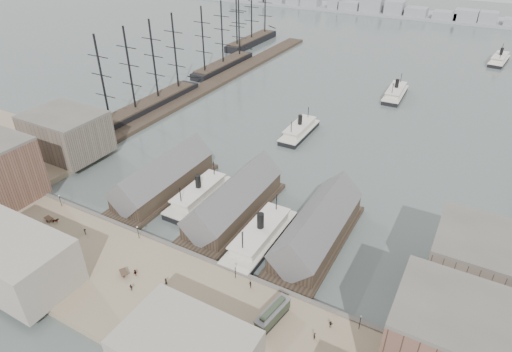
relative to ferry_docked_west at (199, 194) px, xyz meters
The scene contains 37 objects.
ground 21.89m from the ferry_docked_west, 53.34° to the right, with size 900.00×900.00×0.00m, color #495553.
quay 39.68m from the ferry_docked_west, 70.87° to the right, with size 180.00×30.00×2.00m, color #87755B.
seawall 26.15m from the ferry_docked_west, 60.17° to the right, with size 180.00×1.20×2.30m, color #59544C.
west_wharf 99.19m from the ferry_docked_west, 123.68° to the left, with size 10.00×220.00×1.60m, color #2D231C.
ferry_shed_west 13.24m from the ferry_docked_west, behind, with size 14.00×42.00×12.60m.
ferry_shed_center 13.24m from the ferry_docked_west, ahead, with size 14.00×42.00×12.60m.
ferry_shed_east 39.08m from the ferry_docked_west, ahead, with size 14.00×42.00×12.60m.
warehouse_west_back 57.40m from the ferry_docked_west, behind, with size 26.00×20.00×14.00m, color #60564C.
warehouse_east_back 81.36m from the ferry_docked_west, ahead, with size 28.00×20.00×15.00m, color #60564C.
street_bldg_west 52.63m from the ferry_docked_west, 108.97° to the right, with size 30.00×16.00×12.00m, color gray.
lamp_post_far_w 40.36m from the ferry_docked_west, 142.60° to the right, with size 0.44×0.44×3.92m.
lamp_post_near_w 24.68m from the ferry_docked_west, 94.67° to the right, with size 0.44×0.44×3.92m.
lamp_post_near_e 37.27m from the ferry_docked_west, 41.15° to the right, with size 0.44×0.44×3.92m.
lamp_post_far_e 63.00m from the ferry_docked_west, 22.87° to the right, with size 0.44×0.44×3.92m.
far_shore 316.87m from the ferry_docked_west, 88.02° to the left, with size 500.00×40.00×15.72m.
ferry_docked_west is the anchor object (origin of this frame).
ferry_docked_east 27.35m from the ferry_docked_west, 18.05° to the right, with size 8.61×28.71×10.25m.
ferry_open_near 57.71m from the ferry_docked_west, 81.96° to the left, with size 7.79×25.31×9.01m.
ferry_open_mid 121.71m from the ferry_docked_west, 75.05° to the left, with size 8.96×26.69×9.43m.
ferry_open_far 216.02m from the ferry_docked_west, 70.60° to the left, with size 11.06×27.36×9.50m.
sailing_ship_near 77.60m from the ferry_docked_west, 142.67° to the left, with size 9.32×64.18×38.30m.
sailing_ship_mid 132.19m from the ferry_docked_west, 119.59° to the left, with size 8.94×51.65×36.75m.
sailing_ship_far 187.50m from the ferry_docked_west, 114.62° to the left, with size 9.78×54.31×40.19m.
tram 52.04m from the ferry_docked_west, 37.19° to the right, with size 4.14×10.19×3.52m.
horse_cart_left 41.11m from the ferry_docked_west, 131.31° to the right, with size 4.81×2.01×1.68m.
horse_cart_center 36.24m from the ferry_docked_west, 80.98° to the right, with size 4.62×3.55×1.45m.
horse_cart_right 46.70m from the ferry_docked_west, 62.34° to the right, with size 4.78×2.14×1.70m.
pedestrian_0 51.04m from the ferry_docked_west, 144.57° to the right, with size 0.65×0.48×1.79m, color black.
pedestrian_1 52.21m from the ferry_docked_west, 128.85° to the right, with size 0.88×0.69×1.81m, color black.
pedestrian_2 34.05m from the ferry_docked_west, 117.32° to the right, with size 1.13×0.65×1.75m, color black.
pedestrian_3 44.29m from the ferry_docked_west, 97.42° to the right, with size 1.05×0.44×1.79m, color black.
pedestrian_4 37.03m from the ferry_docked_west, 66.34° to the right, with size 0.80×0.52×1.64m, color black.
pedestrian_5 42.20m from the ferry_docked_west, 63.25° to the right, with size 0.65×0.48×1.79m, color black.
pedestrian_6 41.35m from the ferry_docked_west, 38.02° to the right, with size 0.84×0.66×1.74m, color black.
pedestrian_8 59.13m from the ferry_docked_west, 27.09° to the right, with size 0.99×0.41×1.68m, color black.
pedestrian_10 59.75m from the ferry_docked_west, 31.64° to the right, with size 0.67×0.49×1.83m, color black.
pedestrian_11 40.38m from the ferry_docked_west, 76.89° to the right, with size 0.99×0.41×1.70m, color black.
Camera 1 is at (55.00, -68.99, 75.38)m, focal length 30.00 mm.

